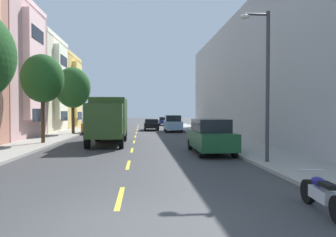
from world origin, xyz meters
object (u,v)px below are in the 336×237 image
(street_lamp, at_px, (264,75))
(moving_black_sedan, at_px, (151,124))
(parked_sedan_navy, at_px, (164,121))
(street_tree_third, at_px, (73,88))
(parked_pickup_orange, at_px, (95,126))
(parked_suv_sky, at_px, (173,123))
(parked_suv_forest, at_px, (210,136))
(street_tree_second, at_px, (43,79))
(parked_motorcycle, at_px, (322,195))
(parked_hatchback_burgundy, at_px, (107,123))
(parked_sedan_white, at_px, (113,121))
(delivery_box_truck, at_px, (109,118))

(street_lamp, xyz_separation_m, moving_black_sedan, (-4.14, 24.99, -3.22))
(street_lamp, bearing_deg, parked_sedan_navy, 92.28)
(street_tree_third, distance_m, parked_pickup_orange, 4.86)
(parked_suv_sky, distance_m, parked_suv_forest, 18.22)
(street_tree_second, relative_size, street_tree_third, 0.93)
(street_tree_second, height_order, parked_motorcycle, street_tree_second)
(parked_hatchback_burgundy, height_order, parked_sedan_white, parked_hatchback_burgundy)
(parked_suv_forest, bearing_deg, street_tree_third, 126.57)
(delivery_box_truck, xyz_separation_m, parked_motorcycle, (6.55, -15.68, -1.49))
(parked_pickup_orange, bearing_deg, street_tree_third, -133.03)
(parked_hatchback_burgundy, xyz_separation_m, parked_sedan_white, (-0.08, 10.12, -0.01))
(moving_black_sedan, xyz_separation_m, parked_motorcycle, (2.95, -31.06, -0.34))
(street_lamp, height_order, parked_hatchback_burgundy, street_lamp)
(parked_sedan_navy, bearing_deg, parked_sedan_white, 168.36)
(street_lamp, relative_size, parked_suv_forest, 1.37)
(street_lamp, relative_size, moving_black_sedan, 1.46)
(parked_motorcycle, bearing_deg, parked_suv_sky, 91.04)
(delivery_box_truck, relative_size, moving_black_sedan, 1.75)
(street_tree_second, xyz_separation_m, street_lamp, (12.34, -9.15, -0.71))
(parked_motorcycle, bearing_deg, street_tree_second, 126.23)
(street_tree_second, bearing_deg, moving_black_sedan, 62.64)
(moving_black_sedan, bearing_deg, street_tree_second, -117.36)
(parked_hatchback_burgundy, xyz_separation_m, parked_suv_forest, (8.72, -26.26, 0.23))
(parked_pickup_orange, bearing_deg, street_tree_second, -99.64)
(street_tree_second, bearing_deg, parked_sedan_white, 86.24)
(parked_motorcycle, bearing_deg, parked_pickup_orange, 109.18)
(street_tree_second, bearing_deg, parked_pickup_orange, 80.36)
(moving_black_sedan, bearing_deg, parked_suv_sky, -50.75)
(parked_suv_sky, height_order, moving_black_sedan, parked_suv_sky)
(parked_sedan_navy, bearing_deg, parked_suv_sky, -90.61)
(parked_suv_forest, xyz_separation_m, parked_pickup_orange, (-8.92, 16.67, -0.16))
(street_tree_third, distance_m, parked_sedan_navy, 23.05)
(street_tree_third, xyz_separation_m, parked_suv_forest, (10.84, -14.61, -3.81))
(delivery_box_truck, bearing_deg, street_tree_third, 117.62)
(street_tree_second, bearing_deg, street_tree_third, 90.00)
(parked_sedan_white, height_order, parked_motorcycle, parked_sedan_white)
(street_tree_third, bearing_deg, parked_suv_forest, -53.43)
(street_tree_third, bearing_deg, street_lamp, -56.14)
(parked_sedan_white, bearing_deg, street_tree_second, -93.76)
(parked_hatchback_burgundy, height_order, parked_sedan_navy, parked_hatchback_burgundy)
(parked_sedan_navy, distance_m, parked_motorcycle, 44.42)
(parked_suv_sky, bearing_deg, parked_sedan_navy, 89.39)
(street_tree_second, bearing_deg, street_lamp, -36.54)
(parked_suv_sky, xyz_separation_m, parked_suv_forest, (0.20, -18.22, 0.00))
(street_tree_second, height_order, parked_pickup_orange, street_tree_second)
(parked_sedan_white, height_order, moving_black_sedan, same)
(parked_suv_forest, height_order, parked_pickup_orange, parked_suv_forest)
(parked_hatchback_burgundy, relative_size, parked_sedan_navy, 0.89)
(parked_hatchback_burgundy, bearing_deg, parked_pickup_orange, -91.18)
(parked_suv_forest, bearing_deg, parked_suv_sky, 90.63)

